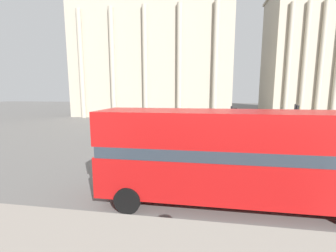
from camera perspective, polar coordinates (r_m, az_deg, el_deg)
The scene contains 9 objects.
double_decker_bus at distance 9.59m, azimuth 17.28°, elevation -6.84°, with size 11.36×2.74×3.99m.
plaza_building_left at distance 46.39m, azimuth -3.99°, elevation 17.07°, with size 30.52×11.84×23.13m.
plaza_building_right at distance 61.12m, azimuth 34.43°, elevation 14.88°, with size 22.64×13.73×25.93m.
traffic_light_near at distance 13.35m, azimuth 15.96°, elevation -1.04°, with size 0.42×0.24×3.95m.
traffic_light_mid at distance 20.46m, azimuth 29.54°, elevation 1.18°, with size 0.42×0.24×3.80m.
car_silver at distance 28.30m, azimuth 14.36°, elevation 0.15°, with size 4.20×1.93×1.35m.
car_maroon at distance 31.15m, azimuth 16.69°, elevation 0.82°, with size 4.20×1.93×1.35m.
pedestrian_olive at distance 24.59m, azimuth 31.57°, elevation -1.52°, with size 0.32×0.32×1.66m.
pedestrian_red at distance 19.45m, azimuth -6.69°, elevation -2.65°, with size 0.32×0.32×1.66m.
Camera 1 is at (-1.12, -2.27, 4.74)m, focal length 24.00 mm.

